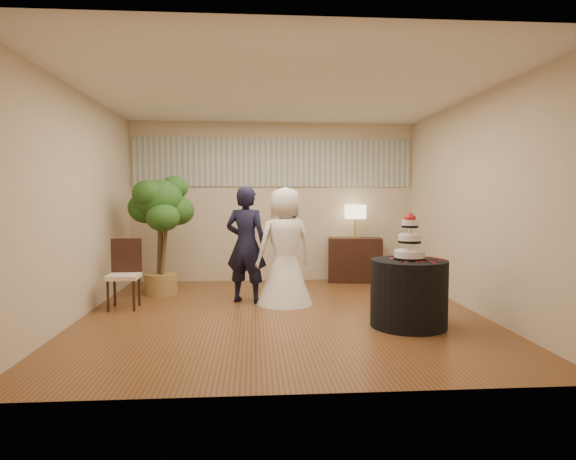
{
  "coord_description": "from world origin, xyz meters",
  "views": [
    {
      "loc": [
        -0.37,
        -6.04,
        1.5
      ],
      "look_at": [
        0.1,
        0.4,
        1.05
      ],
      "focal_mm": 30.0,
      "sensor_mm": 36.0,
      "label": 1
    }
  ],
  "objects": [
    {
      "name": "ceiling",
      "position": [
        0.0,
        0.0,
        2.8
      ],
      "size": [
        5.0,
        5.0,
        0.0
      ],
      "primitive_type": "cube",
      "color": "white",
      "rests_on": "wall_back"
    },
    {
      "name": "bride",
      "position": [
        0.07,
        0.61,
        0.82
      ],
      "size": [
        1.01,
        1.0,
        1.63
      ],
      "primitive_type": "imported",
      "rotation": [
        0.0,
        0.0,
        3.47
      ],
      "color": "white",
      "rests_on": "floor"
    },
    {
      "name": "wall_right",
      "position": [
        2.5,
        0.0,
        1.4
      ],
      "size": [
        0.06,
        5.0,
        2.8
      ],
      "primitive_type": "cube",
      "color": "beige",
      "rests_on": "ground"
    },
    {
      "name": "table_lamp",
      "position": [
        1.41,
        2.25,
        1.07
      ],
      "size": [
        0.31,
        0.31,
        0.58
      ],
      "primitive_type": null,
      "color": "beige",
      "rests_on": "console"
    },
    {
      "name": "mural_border",
      "position": [
        0.0,
        2.48,
        2.1
      ],
      "size": [
        4.9,
        0.02,
        0.85
      ],
      "primitive_type": "cube",
      "color": "#ABAFA0",
      "rests_on": "wall_back"
    },
    {
      "name": "wall_front",
      "position": [
        0.0,
        -2.5,
        1.4
      ],
      "size": [
        5.0,
        0.06,
        2.8
      ],
      "primitive_type": "cube",
      "color": "beige",
      "rests_on": "ground"
    },
    {
      "name": "wall_back",
      "position": [
        0.0,
        2.5,
        1.4
      ],
      "size": [
        5.0,
        0.06,
        2.8
      ],
      "primitive_type": "cube",
      "color": "beige",
      "rests_on": "ground"
    },
    {
      "name": "wedding_cake",
      "position": [
        1.42,
        -0.68,
        1.05
      ],
      "size": [
        0.35,
        0.35,
        0.55
      ],
      "primitive_type": null,
      "color": "white",
      "rests_on": "cake_table"
    },
    {
      "name": "ficus_tree",
      "position": [
        -1.79,
        1.39,
        0.93
      ],
      "size": [
        1.18,
        1.18,
        1.86
      ],
      "primitive_type": null,
      "rotation": [
        0.0,
        0.0,
        1.12
      ],
      "color": "#27551B",
      "rests_on": "floor"
    },
    {
      "name": "wall_left",
      "position": [
        -2.5,
        0.0,
        1.4
      ],
      "size": [
        0.06,
        5.0,
        2.8
      ],
      "primitive_type": "cube",
      "color": "beige",
      "rests_on": "ground"
    },
    {
      "name": "groom",
      "position": [
        -0.47,
        0.75,
        0.82
      ],
      "size": [
        0.7,
        0.57,
        1.65
      ],
      "primitive_type": "imported",
      "rotation": [
        0.0,
        0.0,
        2.8
      ],
      "color": "black",
      "rests_on": "floor"
    },
    {
      "name": "side_chair",
      "position": [
        -2.1,
        0.45,
        0.46
      ],
      "size": [
        0.43,
        0.45,
        0.93
      ],
      "primitive_type": null,
      "rotation": [
        0.0,
        0.0,
        0.02
      ],
      "color": "black",
      "rests_on": "floor"
    },
    {
      "name": "floor",
      "position": [
        0.0,
        0.0,
        0.0
      ],
      "size": [
        5.0,
        5.0,
        0.0
      ],
      "primitive_type": "cube",
      "color": "brown",
      "rests_on": "ground"
    },
    {
      "name": "cake_table",
      "position": [
        1.42,
        -0.68,
        0.39
      ],
      "size": [
        1.1,
        1.1,
        0.77
      ],
      "primitive_type": "cylinder",
      "rotation": [
        0.0,
        0.0,
        -0.32
      ],
      "color": "black",
      "rests_on": "floor"
    },
    {
      "name": "console",
      "position": [
        1.41,
        2.25,
        0.39
      ],
      "size": [
        0.98,
        0.56,
        0.78
      ],
      "primitive_type": "cube",
      "rotation": [
        0.0,
        0.0,
        -0.16
      ],
      "color": "black",
      "rests_on": "floor"
    }
  ]
}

